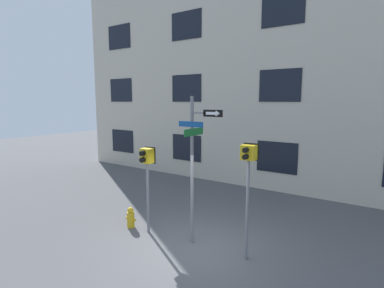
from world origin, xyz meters
name	(u,v)px	position (x,y,z in m)	size (l,w,h in m)	color
ground_plane	(196,250)	(0.00, 0.00, 0.00)	(60.00, 60.00, 0.00)	#515154
building_facade	(284,49)	(0.00, 6.67, 6.13)	(24.00, 0.63, 12.27)	beige
street_sign_pole	(194,159)	(-0.26, 0.30, 2.40)	(1.31, 0.89, 4.08)	slate
pedestrian_signal_left	(147,165)	(-1.82, 0.12, 2.08)	(0.41, 0.40, 2.61)	slate
pedestrian_signal_right	(248,170)	(1.29, 0.32, 2.30)	(0.40, 0.40, 2.94)	slate
fire_hydrant	(131,218)	(-2.52, 0.07, 0.31)	(0.39, 0.23, 0.65)	gold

